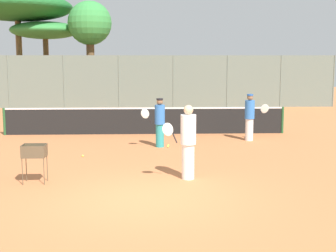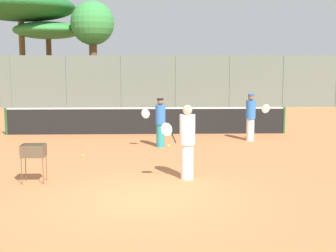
{
  "view_description": "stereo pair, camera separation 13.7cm",
  "coord_description": "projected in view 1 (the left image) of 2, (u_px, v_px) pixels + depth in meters",
  "views": [
    {
      "loc": [
        0.15,
        -9.68,
        2.98
      ],
      "look_at": [
        0.72,
        4.12,
        1.0
      ],
      "focal_mm": 50.0,
      "sensor_mm": 36.0,
      "label": 1
    },
    {
      "loc": [
        0.29,
        -9.68,
        2.98
      ],
      "look_at": [
        0.72,
        4.12,
        1.0
      ],
      "focal_mm": 50.0,
      "sensor_mm": 36.0,
      "label": 2
    }
  ],
  "objects": [
    {
      "name": "tennis_net",
      "position": [
        145.0,
        120.0,
        18.67
      ],
      "size": [
        11.22,
        0.1,
        1.07
      ],
      "color": "#26592D",
      "rests_on": "ground_plane"
    },
    {
      "name": "ground_plane",
      "position": [
        142.0,
        200.0,
        9.99
      ],
      "size": [
        80.0,
        80.0,
        0.0
      ],
      "primitive_type": "plane",
      "color": "#C67242"
    },
    {
      "name": "tree_0",
      "position": [
        17.0,
        8.0,
        30.98
      ],
      "size": [
        7.26,
        7.26,
        7.3
      ],
      "color": "brown",
      "rests_on": "ground_plane"
    },
    {
      "name": "tennis_ball_3",
      "position": [
        168.0,
        145.0,
        16.12
      ],
      "size": [
        0.07,
        0.07,
        0.07
      ],
      "primitive_type": "sphere",
      "color": "#D1E54C",
      "rests_on": "ground_plane"
    },
    {
      "name": "player_white_outfit",
      "position": [
        188.0,
        141.0,
        11.6
      ],
      "size": [
        0.9,
        0.5,
        1.86
      ],
      "rotation": [
        0.0,
        0.0,
        3.53
      ],
      "color": "white",
      "rests_on": "ground_plane"
    },
    {
      "name": "tennis_ball_2",
      "position": [
        83.0,
        156.0,
        14.37
      ],
      "size": [
        0.07,
        0.07,
        0.07
      ],
      "primitive_type": "sphere",
      "color": "#D1E54C",
      "rests_on": "ground_plane"
    },
    {
      "name": "tree_1",
      "position": [
        45.0,
        31.0,
        31.44
      ],
      "size": [
        4.63,
        4.63,
        5.48
      ],
      "color": "brown",
      "rests_on": "ground_plane"
    },
    {
      "name": "tennis_ball_0",
      "position": [
        168.0,
        147.0,
        15.89
      ],
      "size": [
        0.07,
        0.07,
        0.07
      ],
      "primitive_type": "sphere",
      "color": "#D1E54C",
      "rests_on": "ground_plane"
    },
    {
      "name": "ball_cart",
      "position": [
        34.0,
        154.0,
        11.26
      ],
      "size": [
        0.56,
        0.41,
        0.95
      ],
      "color": "brown",
      "rests_on": "ground_plane"
    },
    {
      "name": "back_fence",
      "position": [
        146.0,
        82.0,
        28.83
      ],
      "size": [
        23.6,
        0.08,
        3.21
      ],
      "color": "slate",
      "rests_on": "ground_plane"
    },
    {
      "name": "tree_2",
      "position": [
        90.0,
        25.0,
        30.01
      ],
      "size": [
        2.81,
        2.81,
        6.68
      ],
      "color": "brown",
      "rests_on": "ground_plane"
    },
    {
      "name": "player_yellow_shirt",
      "position": [
        250.0,
        117.0,
        17.15
      ],
      "size": [
        0.88,
        0.41,
        1.71
      ],
      "rotation": [
        0.0,
        0.0,
        5.97
      ],
      "color": "white",
      "rests_on": "ground_plane"
    },
    {
      "name": "player_red_cap",
      "position": [
        160.0,
        122.0,
        15.88
      ],
      "size": [
        0.86,
        0.43,
        1.67
      ],
      "rotation": [
        0.0,
        0.0,
        3.48
      ],
      "color": "teal",
      "rests_on": "ground_plane"
    }
  ]
}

